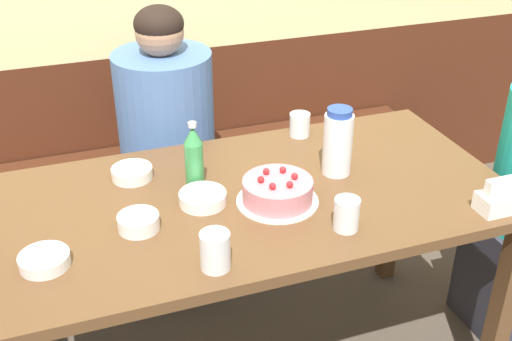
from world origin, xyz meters
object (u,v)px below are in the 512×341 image
soju_bottle (194,156)px  bowl_rice_small (132,173)px  glass_shot_small (300,125)px  bowl_side_dish (139,222)px  bowl_sauce_shallow (44,260)px  glass_tumbler_short (215,251)px  napkin_holder (497,199)px  birthday_cake (278,192)px  bench_seat (194,201)px  bowl_soup_white (203,198)px  water_pitcher (338,142)px  person_pale_blue_shirt (169,156)px  glass_water_tall (347,214)px

soju_bottle → bowl_rice_small: 0.22m
glass_shot_small → bowl_side_dish: bearing=-148.7°
bowl_sauce_shallow → glass_tumbler_short: (0.41, -0.15, 0.03)m
napkin_holder → bowl_sauce_shallow: size_ratio=0.85×
birthday_cake → napkin_holder: napkin_holder is taller
bowl_rice_small → bench_seat: bearing=61.2°
soju_bottle → bowl_soup_white: size_ratio=1.52×
water_pitcher → person_pale_blue_shirt: bearing=124.2°
bench_seat → water_pitcher: size_ratio=9.59×
bowl_side_dish → bowl_rice_small: bearing=83.6°
birthday_cake → water_pitcher: water_pitcher is taller
bowl_side_dish → water_pitcher: bearing=9.3°
bowl_sauce_shallow → glass_shot_small: (0.90, 0.48, 0.02)m
napkin_holder → bowl_rice_small: (-0.96, 0.54, -0.02)m
glass_water_tall → person_pale_blue_shirt: person_pale_blue_shirt is taller
soju_bottle → person_pale_blue_shirt: size_ratio=0.18×
bowl_side_dish → glass_shot_small: 0.76m
bowl_rice_small → person_pale_blue_shirt: 0.52m
bowl_soup_white → glass_tumbler_short: glass_tumbler_short is taller
soju_bottle → glass_water_tall: bearing=-48.0°
bench_seat → bowl_sauce_shallow: (-0.62, -0.98, 0.53)m
glass_tumbler_short → bench_seat: bearing=79.2°
soju_bottle → glass_tumbler_short: bearing=-97.7°
napkin_holder → person_pale_blue_shirt: (-0.75, 0.97, -0.22)m
soju_bottle → bowl_rice_small: (-0.18, 0.11, -0.08)m
birthday_cake → napkin_holder: size_ratio=2.22×
person_pale_blue_shirt → glass_water_tall: bearing=18.5°
bench_seat → birthday_cake: bearing=-87.3°
bowl_sauce_shallow → glass_shot_small: 1.02m
glass_water_tall → napkin_holder: bearing=-8.1°
glass_water_tall → soju_bottle: bearing=132.0°
soju_bottle → glass_tumbler_short: (-0.06, -0.41, -0.05)m
birthday_cake → glass_tumbler_short: bearing=-137.6°
bench_seat → glass_shot_small: 0.80m
glass_tumbler_short → person_pale_blue_shirt: 0.99m
soju_bottle → glass_shot_small: soju_bottle is taller
bowl_rice_small → bowl_side_dish: 0.29m
water_pitcher → bench_seat: bearing=109.8°
water_pitcher → soju_bottle: (-0.44, 0.07, -0.01)m
glass_water_tall → person_pale_blue_shirt: bearing=108.5°
water_pitcher → bowl_sauce_shallow: water_pitcher is taller
birthday_cake → glass_water_tall: bearing=-56.0°
birthday_cake → soju_bottle: soju_bottle is taller
napkin_holder → glass_shot_small: bearing=117.8°
bowl_soup_white → glass_water_tall: glass_water_tall is taller
bench_seat → soju_bottle: size_ratio=9.96×
bowl_side_dish → bowl_sauce_shallow: bowl_side_dish is taller
birthday_cake → glass_tumbler_short: glass_tumbler_short is taller
person_pale_blue_shirt → bowl_rice_small: bearing=-25.0°
bowl_sauce_shallow → person_pale_blue_shirt: person_pale_blue_shirt is taller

